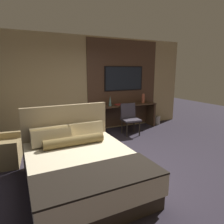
{
  "coord_description": "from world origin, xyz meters",
  "views": [
    {
      "loc": [
        -1.74,
        -3.05,
        1.84
      ],
      "look_at": [
        0.27,
        1.05,
        0.87
      ],
      "focal_mm": 32.0,
      "sensor_mm": 36.0,
      "label": 1
    }
  ],
  "objects_px": {
    "bed": "(81,165)",
    "vase_tall": "(110,101)",
    "waste_bin": "(157,120)",
    "desk": "(126,112)",
    "desk_chair": "(129,116)",
    "book": "(119,104)",
    "vase_short": "(143,98)",
    "tv": "(124,78)"
  },
  "relations": [
    {
      "from": "bed",
      "to": "book",
      "type": "distance_m",
      "value": 3.16
    },
    {
      "from": "desk",
      "to": "tv",
      "type": "relative_size",
      "value": 1.43
    },
    {
      "from": "vase_tall",
      "to": "waste_bin",
      "type": "distance_m",
      "value": 1.98
    },
    {
      "from": "desk",
      "to": "bed",
      "type": "bearing_deg",
      "value": -132.87
    },
    {
      "from": "bed",
      "to": "book",
      "type": "xyz_separation_m",
      "value": [
        1.98,
        2.42,
        0.48
      ]
    },
    {
      "from": "vase_short",
      "to": "vase_tall",
      "type": "bearing_deg",
      "value": -177.81
    },
    {
      "from": "desk_chair",
      "to": "tv",
      "type": "bearing_deg",
      "value": 80.13
    },
    {
      "from": "desk_chair",
      "to": "book",
      "type": "xyz_separation_m",
      "value": [
        -0.09,
        0.51,
        0.28
      ]
    },
    {
      "from": "bed",
      "to": "waste_bin",
      "type": "relative_size",
      "value": 7.56
    },
    {
      "from": "bed",
      "to": "desk_chair",
      "type": "relative_size",
      "value": 2.38
    },
    {
      "from": "desk",
      "to": "vase_tall",
      "type": "relative_size",
      "value": 6.14
    },
    {
      "from": "vase_tall",
      "to": "waste_bin",
      "type": "relative_size",
      "value": 1.12
    },
    {
      "from": "tv",
      "to": "vase_tall",
      "type": "relative_size",
      "value": 4.28
    },
    {
      "from": "bed",
      "to": "desk",
      "type": "bearing_deg",
      "value": 47.13
    },
    {
      "from": "desk",
      "to": "book",
      "type": "height_order",
      "value": "book"
    },
    {
      "from": "vase_short",
      "to": "tv",
      "type": "bearing_deg",
      "value": 159.29
    },
    {
      "from": "desk_chair",
      "to": "book",
      "type": "bearing_deg",
      "value": 106.47
    },
    {
      "from": "vase_short",
      "to": "waste_bin",
      "type": "relative_size",
      "value": 1.05
    },
    {
      "from": "bed",
      "to": "tv",
      "type": "height_order",
      "value": "tv"
    },
    {
      "from": "vase_short",
      "to": "book",
      "type": "xyz_separation_m",
      "value": [
        -0.91,
        -0.0,
        -0.13
      ]
    },
    {
      "from": "desk",
      "to": "vase_short",
      "type": "height_order",
      "value": "vase_short"
    },
    {
      "from": "bed",
      "to": "waste_bin",
      "type": "bearing_deg",
      "value": 34.76
    },
    {
      "from": "tv",
      "to": "vase_short",
      "type": "bearing_deg",
      "value": -20.71
    },
    {
      "from": "vase_tall",
      "to": "bed",
      "type": "bearing_deg",
      "value": -125.06
    },
    {
      "from": "vase_short",
      "to": "book",
      "type": "distance_m",
      "value": 0.92
    },
    {
      "from": "tv",
      "to": "vase_short",
      "type": "xyz_separation_m",
      "value": [
        0.6,
        -0.23,
        -0.64
      ]
    },
    {
      "from": "book",
      "to": "waste_bin",
      "type": "bearing_deg",
      "value": -0.14
    },
    {
      "from": "desk_chair",
      "to": "book",
      "type": "relative_size",
      "value": 3.93
    },
    {
      "from": "desk",
      "to": "vase_short",
      "type": "xyz_separation_m",
      "value": [
        0.6,
        -0.04,
        0.4
      ]
    },
    {
      "from": "tv",
      "to": "waste_bin",
      "type": "bearing_deg",
      "value": -11.12
    },
    {
      "from": "desk",
      "to": "vase_short",
      "type": "relative_size",
      "value": 6.54
    },
    {
      "from": "bed",
      "to": "waste_bin",
      "type": "distance_m",
      "value": 4.24
    },
    {
      "from": "tv",
      "to": "waste_bin",
      "type": "xyz_separation_m",
      "value": [
        1.2,
        -0.24,
        -1.44
      ]
    },
    {
      "from": "bed",
      "to": "desk",
      "type": "distance_m",
      "value": 3.37
    },
    {
      "from": "tv",
      "to": "book",
      "type": "bearing_deg",
      "value": -142.97
    },
    {
      "from": "desk",
      "to": "waste_bin",
      "type": "distance_m",
      "value": 1.26
    },
    {
      "from": "desk_chair",
      "to": "desk",
      "type": "bearing_deg",
      "value": 74.87
    },
    {
      "from": "vase_tall",
      "to": "book",
      "type": "xyz_separation_m",
      "value": [
        0.31,
        0.04,
        -0.14
      ]
    },
    {
      "from": "vase_tall",
      "to": "vase_short",
      "type": "relative_size",
      "value": 1.07
    },
    {
      "from": "vase_tall",
      "to": "book",
      "type": "distance_m",
      "value": 0.34
    },
    {
      "from": "tv",
      "to": "desk_chair",
      "type": "height_order",
      "value": "tv"
    },
    {
      "from": "bed",
      "to": "vase_tall",
      "type": "xyz_separation_m",
      "value": [
        1.67,
        2.38,
        0.62
      ]
    }
  ]
}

